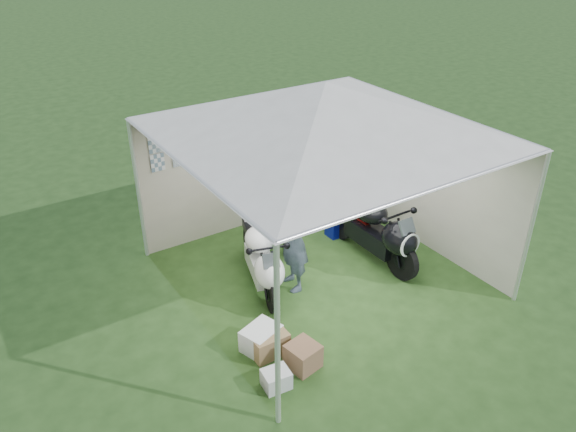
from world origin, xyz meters
name	(u,v)px	position (x,y,z in m)	size (l,w,h in m)	color
ground	(320,276)	(0.00, 0.00, 0.00)	(80.00, 80.00, 0.00)	#224018
canopy_tent	(323,113)	(0.00, 0.03, 2.58)	(5.66, 5.66, 3.00)	silver
motorcycle_white	(262,257)	(-0.87, 0.24, 0.51)	(0.81, 1.82, 0.92)	black
motorcycle_black	(376,229)	(1.00, -0.10, 0.56)	(0.46, 2.05, 1.01)	black
paddock_stand	(338,226)	(1.00, 0.84, 0.15)	(0.40, 0.25, 0.30)	#111BCD
person_dark_jacket	(264,201)	(-0.39, 0.97, 0.99)	(0.96, 0.75, 1.97)	black
person_blue_jacket	(294,239)	(-0.48, 0.00, 0.82)	(0.60, 0.39, 1.64)	slate
equipment_box	(336,206)	(1.29, 1.30, 0.26)	(0.51, 0.41, 0.51)	black
crate_0	(261,338)	(-1.56, -0.90, 0.16)	(0.47, 0.36, 0.31)	silver
crate_1	(303,356)	(-1.30, -1.45, 0.16)	(0.36, 0.36, 0.32)	brown
crate_2	(276,379)	(-1.75, -1.56, 0.11)	(0.31, 0.26, 0.23)	silver
crate_3	(269,343)	(-1.53, -1.02, 0.15)	(0.46, 0.33, 0.31)	olive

